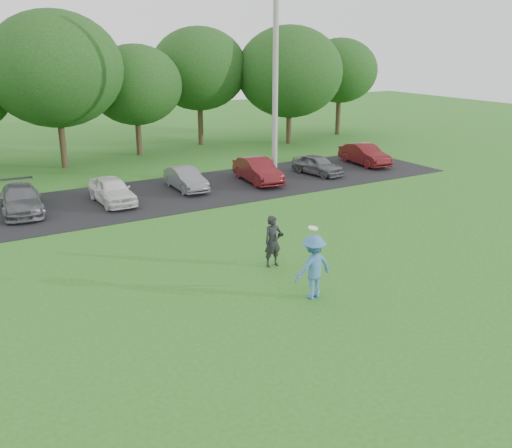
# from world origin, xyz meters

# --- Properties ---
(ground) EXTENTS (100.00, 100.00, 0.00)m
(ground) POSITION_xyz_m (0.00, 0.00, 0.00)
(ground) COLOR #266D1F
(ground) RESTS_ON ground
(parking_lot) EXTENTS (32.00, 6.50, 0.03)m
(parking_lot) POSITION_xyz_m (0.00, 13.00, 0.01)
(parking_lot) COLOR black
(parking_lot) RESTS_ON ground
(utility_pole) EXTENTS (0.28, 0.28, 10.62)m
(utility_pole) POSITION_xyz_m (6.65, 12.75, 5.31)
(utility_pole) COLOR #979692
(utility_pole) RESTS_ON ground
(frisbee_player) EXTENTS (1.25, 0.76, 2.17)m
(frisbee_player) POSITION_xyz_m (-0.04, 0.28, 0.94)
(frisbee_player) COLOR teal
(frisbee_player) RESTS_ON ground
(camera_bystander) EXTENTS (0.62, 0.44, 1.70)m
(camera_bystander) POSITION_xyz_m (0.25, 2.87, 0.85)
(camera_bystander) COLOR black
(camera_bystander) RESTS_ON ground
(parked_cars) EXTENTS (27.96, 4.52, 1.24)m
(parked_cars) POSITION_xyz_m (-0.73, 13.06, 0.60)
(parked_cars) COLOR black
(parked_cars) RESTS_ON parking_lot
(tree_row) EXTENTS (42.39, 9.85, 8.64)m
(tree_row) POSITION_xyz_m (1.51, 22.76, 4.91)
(tree_row) COLOR #38281C
(tree_row) RESTS_ON ground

